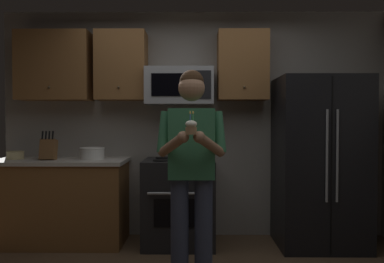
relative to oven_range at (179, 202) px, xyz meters
name	(u,v)px	position (x,y,z in m)	size (l,w,h in m)	color
wall_back	(193,124)	(0.15, 0.39, 0.84)	(4.40, 0.10, 2.60)	gray
oven_range	(179,202)	(0.00, 0.00, 0.00)	(0.76, 0.70, 0.93)	black
microwave	(180,86)	(0.00, 0.12, 1.26)	(0.74, 0.41, 0.40)	#9EA0A5
refrigerator	(320,162)	(1.50, -0.04, 0.44)	(0.90, 0.75, 1.80)	black
cabinet_row_upper	(128,66)	(-0.57, 0.17, 1.49)	(2.78, 0.36, 0.76)	brown
counter_left	(60,201)	(-1.30, 0.02, 0.00)	(1.44, 0.66, 0.92)	brown
knife_block	(48,149)	(-1.40, -0.03, 0.57)	(0.16, 0.15, 0.32)	brown
bowl_large_white	(92,153)	(-0.96, 0.06, 0.52)	(0.27, 0.27, 0.13)	white
bowl_small_colored	(15,155)	(-1.80, 0.05, 0.50)	(0.19, 0.19, 0.09)	beige
person	(192,162)	(0.14, -0.96, 0.53)	(0.60, 0.48, 1.76)	#383F59
cupcake	(191,127)	(0.14, -1.29, 0.83)	(0.09, 0.09, 0.17)	#A87F56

